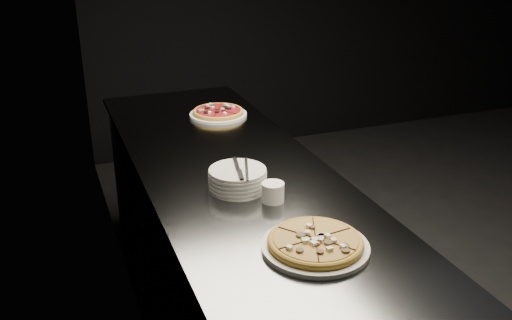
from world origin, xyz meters
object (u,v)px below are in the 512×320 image
object	(u,v)px
pizza_mushroom	(315,243)
ramekin	(273,192)
plate_stack	(238,179)
counter	(238,269)
cutlery	(241,170)
pizza_tomato	(218,113)

from	to	relation	value
pizza_mushroom	ramekin	xyz separation A→B (m)	(0.00, 0.34, 0.02)
pizza_mushroom	plate_stack	xyz separation A→B (m)	(-0.08, 0.48, 0.02)
counter	cutlery	distance (m)	0.57
cutlery	plate_stack	bearing A→B (deg)	130.36
pizza_mushroom	ramekin	bearing A→B (deg)	89.40
cutlery	ramekin	distance (m)	0.15
pizza_tomato	ramekin	xyz separation A→B (m)	(-0.11, -0.99, 0.02)
counter	pizza_mushroom	world-z (taller)	pizza_mushroom
pizza_mushroom	pizza_tomato	world-z (taller)	pizza_mushroom
pizza_mushroom	ramekin	world-z (taller)	ramekin
cutlery	ramekin	xyz separation A→B (m)	(0.07, -0.12, -0.05)
cutlery	ramekin	bearing A→B (deg)	-46.20
pizza_tomato	ramekin	bearing A→B (deg)	-96.28
pizza_tomato	counter	bearing A→B (deg)	-101.63
pizza_mushroom	pizza_tomato	bearing A→B (deg)	85.18
plate_stack	cutlery	world-z (taller)	cutlery
pizza_mushroom	cutlery	bearing A→B (deg)	98.64
cutlery	pizza_mushroom	bearing A→B (deg)	-68.62
cutlery	ramekin	world-z (taller)	cutlery
pizza_tomato	cutlery	xyz separation A→B (m)	(-0.18, -0.86, 0.06)
counter	pizza_tomato	distance (m)	0.86
pizza_mushroom	cutlery	distance (m)	0.48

